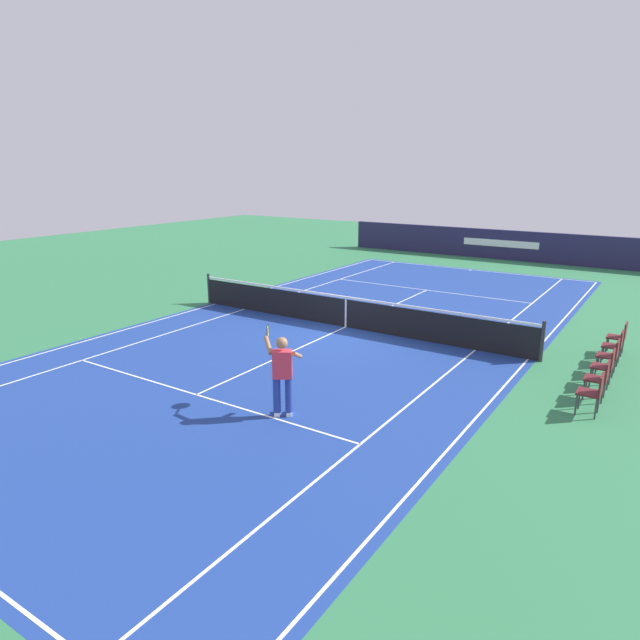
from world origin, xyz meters
name	(u,v)px	position (x,y,z in m)	size (l,w,h in m)	color
ground_plane	(346,327)	(0.00, 0.00, 0.00)	(60.00, 60.00, 0.00)	#2D7247
court_slab	(346,327)	(0.00, 0.00, 0.00)	(24.20, 11.40, 0.00)	navy
court_line_markings	(346,327)	(0.00, 0.00, 0.00)	(23.85, 11.05, 0.01)	white
tennis_net	(346,312)	(0.00, 0.00, 0.49)	(0.10, 11.70, 1.08)	#2D2D33
stadium_barrier	(497,244)	(-15.90, 0.00, 0.78)	(0.26, 17.00, 1.56)	#231E47
tennis_player_near	(282,372)	(6.18, 2.20, 0.93)	(0.80, 1.04, 1.70)	navy
tennis_ball	(367,304)	(-2.90, -0.85, 0.03)	(0.07, 0.07, 0.07)	#CCE01E
spectator_chair_0	(620,336)	(-1.73, 7.38, 0.52)	(0.44, 0.44, 0.88)	#38383D
spectator_chair_1	(616,344)	(-0.83, 7.38, 0.52)	(0.44, 0.44, 0.88)	#38383D
spectator_chair_2	(611,354)	(0.07, 7.38, 0.52)	(0.44, 0.44, 0.88)	#38383D
spectator_chair_3	(606,365)	(0.97, 7.38, 0.52)	(0.44, 0.44, 0.88)	#38383D
spectator_chair_4	(600,377)	(1.87, 7.38, 0.52)	(0.44, 0.44, 0.88)	#38383D
spectator_chair_5	(594,391)	(2.77, 7.38, 0.52)	(0.44, 0.44, 0.88)	#38383D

